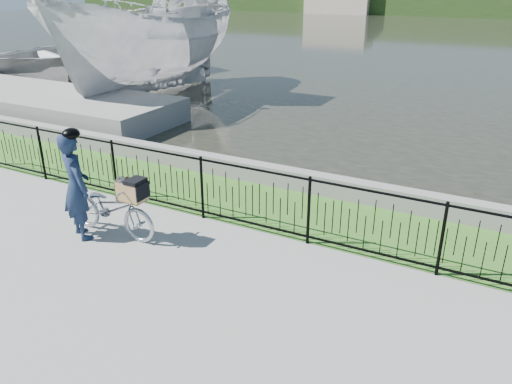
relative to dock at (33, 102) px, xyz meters
The scene contains 11 objects.
ground 11.42m from the dock, 28.81° to the right, with size 120.00×120.00×0.00m, color gray.
grass_strip 10.42m from the dock, 16.17° to the right, with size 60.00×2.00×0.01m, color #376A21.
water 29.26m from the dock, 70.02° to the left, with size 120.00×120.00×0.00m, color #26271E.
quay_wall 10.18m from the dock, 10.76° to the right, with size 60.00×0.30×0.40m, color gray.
fence 10.74m from the dock, 21.31° to the right, with size 14.00×0.06×1.15m, color black, non-canonical shape.
far_treeline 55.42m from the dock, 79.60° to the left, with size 120.00×6.00×3.00m, color #284219.
dock is the anchor object (origin of this frame).
bicycle_rig 9.51m from the dock, 32.44° to the right, with size 1.76×0.61×1.10m.
cyclist 9.35m from the dock, 35.33° to the right, with size 0.76×0.65×1.84m.
boat_near 4.35m from the dock, 59.12° to the left, with size 4.06×9.59×5.43m.
boat_far 6.08m from the dock, 116.99° to the left, with size 10.12×11.55×1.99m.
Camera 1 is at (3.57, -5.03, 3.92)m, focal length 35.00 mm.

